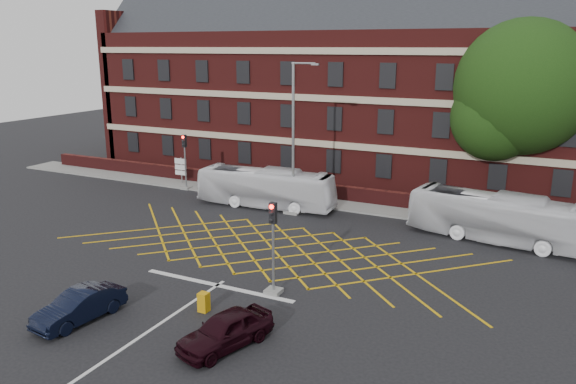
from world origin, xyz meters
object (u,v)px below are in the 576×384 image
at_px(traffic_light_far, 185,167).
at_px(direction_signs, 181,168).
at_px(traffic_light_near, 273,257).
at_px(bus_right, 498,218).
at_px(street_lamp, 294,162).
at_px(utility_cabinet, 204,302).
at_px(car_navy, 79,306).
at_px(deciduous_tree, 521,97).
at_px(car_maroon, 226,330).
at_px(bus_left, 266,188).

distance_m(traffic_light_far, direction_signs, 1.77).
bearing_deg(traffic_light_far, traffic_light_near, -42.64).
distance_m(bus_right, street_lamp, 13.02).
bearing_deg(utility_cabinet, car_navy, -144.26).
xyz_separation_m(deciduous_tree, traffic_light_far, (-23.20, -5.90, -5.84)).
xyz_separation_m(bus_right, deciduous_tree, (-0.02, 7.85, 6.20)).
bearing_deg(car_maroon, traffic_light_near, 114.46).
distance_m(bus_left, deciduous_tree, 18.10).
relative_size(car_maroon, traffic_light_near, 0.91).
bearing_deg(traffic_light_far, street_lamp, -11.45).
bearing_deg(bus_left, traffic_light_far, 75.25).
height_order(traffic_light_far, direction_signs, traffic_light_far).
height_order(bus_left, traffic_light_far, traffic_light_far).
distance_m(direction_signs, utility_cabinet, 23.01).
xyz_separation_m(car_navy, traffic_light_far, (-9.15, 19.62, 1.13)).
relative_size(bus_left, utility_cabinet, 11.63).
distance_m(car_navy, traffic_light_far, 21.68).
distance_m(bus_left, street_lamp, 3.27).
distance_m(car_navy, utility_cabinet, 5.00).
distance_m(bus_left, traffic_light_near, 14.16).
xyz_separation_m(bus_left, direction_signs, (-9.24, 2.69, 0.02)).
distance_m(bus_right, deciduous_tree, 10.00).
relative_size(deciduous_tree, direction_signs, 5.77).
xyz_separation_m(bus_left, traffic_light_far, (-7.93, 1.56, 0.41)).
height_order(bus_right, car_navy, bus_right).
bearing_deg(traffic_light_near, bus_right, 55.35).
bearing_deg(traffic_light_near, street_lamp, 111.64).
bearing_deg(deciduous_tree, car_navy, -118.83).
distance_m(car_maroon, traffic_light_far, 24.37).
relative_size(car_navy, utility_cabinet, 4.63).
relative_size(car_navy, traffic_light_near, 0.91).
distance_m(traffic_light_far, street_lamp, 10.71).
bearing_deg(direction_signs, utility_cabinet, -50.84).
distance_m(bus_left, traffic_light_far, 8.09).
relative_size(car_maroon, direction_signs, 1.78).
xyz_separation_m(car_maroon, direction_signs, (-16.89, 19.83, 0.71)).
height_order(deciduous_tree, traffic_light_near, deciduous_tree).
bearing_deg(bus_left, bus_right, -95.08).
xyz_separation_m(traffic_light_far, street_lamp, (10.36, -2.10, 1.72)).
height_order(bus_left, car_navy, bus_left).
xyz_separation_m(deciduous_tree, street_lamp, (-12.83, -8.00, -4.13)).
height_order(bus_right, car_maroon, bus_right).
relative_size(bus_left, direction_signs, 4.43).
height_order(bus_right, direction_signs, bus_right).
distance_m(street_lamp, utility_cabinet, 15.18).
relative_size(traffic_light_near, traffic_light_far, 1.00).
xyz_separation_m(bus_left, car_maroon, (7.65, -17.14, -0.69)).
xyz_separation_m(bus_right, direction_signs, (-24.52, 3.08, -0.03)).
xyz_separation_m(bus_left, street_lamp, (2.43, -0.54, 2.12)).
bearing_deg(deciduous_tree, utility_cabinet, -113.85).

